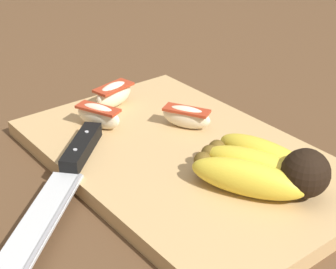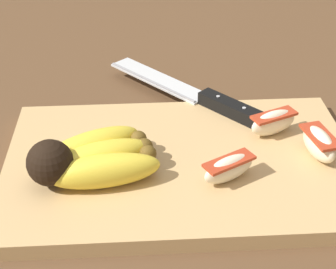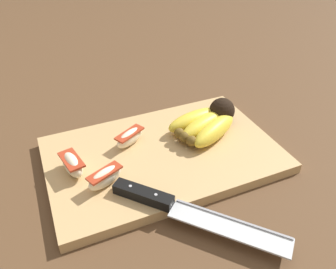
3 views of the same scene
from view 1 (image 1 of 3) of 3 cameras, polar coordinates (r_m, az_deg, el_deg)
The scene contains 7 objects.
ground_plane at distance 0.68m, azimuth 2.71°, elevation -3.00°, with size 6.00×6.00×0.00m, color brown.
cutting_board at distance 0.66m, azimuth 1.74°, elevation -2.65°, with size 0.43×0.27×0.02m, color tan.
banana_bunch at distance 0.60m, azimuth 10.22°, elevation -3.53°, with size 0.15×0.12×0.06m.
chefs_knife at distance 0.62m, azimuth -10.48°, elevation -3.73°, with size 0.21×0.23×0.02m.
apple_wedge_near at distance 0.71m, azimuth -7.40°, elevation 2.03°, with size 0.07×0.04×0.03m.
apple_wedge_middle at distance 0.77m, azimuth -5.78°, elevation 4.30°, with size 0.04×0.07×0.04m.
apple_wedge_far at distance 0.71m, azimuth 1.97°, elevation 1.94°, with size 0.07×0.05×0.03m.
Camera 1 is at (0.43, -0.38, 0.35)m, focal length 57.34 mm.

